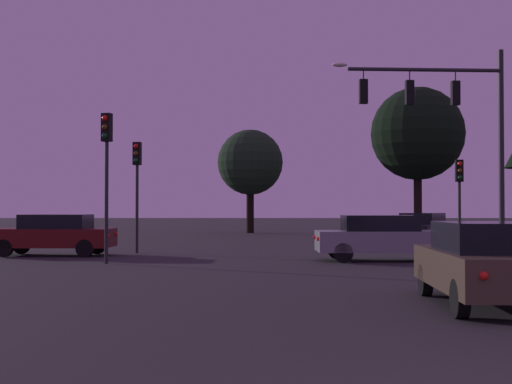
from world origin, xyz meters
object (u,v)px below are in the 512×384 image
at_px(traffic_light_median, 137,174).
at_px(car_crossing_left, 383,237).
at_px(traffic_light_corner_left, 459,186).
at_px(car_nearside_lane, 487,262).
at_px(car_far_lane, 422,229).
at_px(traffic_signal_mast_arm, 450,114).
at_px(tree_center_horizon, 417,134).
at_px(tree_behind_sign, 250,163).
at_px(traffic_light_corner_right, 106,158).
at_px(car_crossing_right, 53,234).

relative_size(traffic_light_median, car_crossing_left, 0.95).
xyz_separation_m(traffic_light_corner_left, traffic_light_median, (-12.92, -1.22, 0.42)).
distance_m(car_nearside_lane, car_far_lane, 19.88).
relative_size(traffic_signal_mast_arm, traffic_light_corner_left, 2.06).
bearing_deg(tree_center_horizon, tree_behind_sign, 154.61).
height_order(traffic_signal_mast_arm, car_far_lane, traffic_signal_mast_arm).
relative_size(car_nearside_lane, tree_center_horizon, 0.48).
bearing_deg(car_nearside_lane, traffic_light_corner_right, 134.03).
bearing_deg(tree_behind_sign, traffic_light_corner_left, -65.76).
xyz_separation_m(car_far_lane, tree_center_horizon, (2.22, 10.80, 5.53)).
distance_m(traffic_light_median, tree_center_horizon, 21.83).
xyz_separation_m(traffic_signal_mast_arm, car_crossing_left, (-2.96, -2.59, -4.45)).
xyz_separation_m(traffic_light_corner_right, car_crossing_right, (-2.79, 3.66, -2.56)).
bearing_deg(car_far_lane, car_nearside_lane, -99.62).
bearing_deg(traffic_signal_mast_arm, car_crossing_right, -179.31).
relative_size(car_nearside_lane, tree_behind_sign, 0.62).
bearing_deg(car_nearside_lane, car_far_lane, 80.38).
distance_m(car_crossing_left, tree_center_horizon, 21.34).
xyz_separation_m(traffic_light_corner_right, traffic_light_median, (0.04, 5.11, -0.29)).
bearing_deg(car_crossing_right, tree_behind_sign, 72.97).
height_order(car_nearside_lane, car_crossing_left, same).
bearing_deg(car_nearside_lane, tree_center_horizon, 79.67).
xyz_separation_m(traffic_light_median, tree_center_horizon, (14.52, 15.97, 3.26)).
bearing_deg(tree_center_horizon, car_crossing_left, -105.73).
height_order(traffic_light_median, car_nearside_lane, traffic_light_median).
xyz_separation_m(traffic_light_median, car_nearside_lane, (8.98, -14.43, -2.28)).
xyz_separation_m(traffic_light_corner_right, tree_center_horizon, (14.55, 21.08, 2.97)).
distance_m(traffic_signal_mast_arm, car_nearside_lane, 14.19).
height_order(traffic_light_corner_right, car_nearside_lane, traffic_light_corner_right).
bearing_deg(traffic_light_corner_left, tree_behind_sign, 114.24).
bearing_deg(traffic_light_median, traffic_signal_mast_arm, -6.10).
bearing_deg(car_crossing_right, car_nearside_lane, -47.73).
bearing_deg(car_far_lane, car_crossing_right, -156.38).
xyz_separation_m(traffic_light_corner_left, car_far_lane, (-0.62, 3.95, -1.86)).
height_order(traffic_light_corner_left, tree_behind_sign, tree_behind_sign).
xyz_separation_m(car_nearside_lane, car_far_lane, (3.32, 19.60, -0.00)).
bearing_deg(car_crossing_right, traffic_light_corner_right, -52.71).
relative_size(traffic_light_median, car_crossing_right, 0.95).
bearing_deg(traffic_light_corner_right, traffic_signal_mast_arm, 17.85).
relative_size(traffic_light_corner_right, tree_center_horizon, 0.52).
height_order(traffic_light_corner_right, tree_behind_sign, tree_behind_sign).
height_order(traffic_light_corner_left, car_nearside_lane, traffic_light_corner_left).
distance_m(traffic_signal_mast_arm, traffic_light_corner_left, 3.73).
distance_m(traffic_light_corner_left, tree_behind_sign, 21.75).
bearing_deg(tree_center_horizon, car_far_lane, -101.59).
distance_m(traffic_light_corner_left, traffic_light_corner_right, 14.43).
height_order(traffic_light_corner_left, traffic_light_median, traffic_light_median).
height_order(traffic_light_corner_right, car_crossing_right, traffic_light_corner_right).
height_order(traffic_light_corner_left, car_crossing_right, traffic_light_corner_left).
bearing_deg(car_nearside_lane, traffic_light_median, 121.88).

